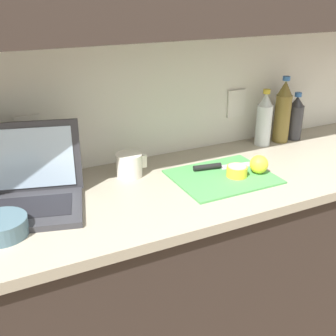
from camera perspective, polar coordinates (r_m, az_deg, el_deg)
The scene contains 11 objects.
counter_unit at distance 1.90m, azimuth 10.24°, elevation -12.57°, with size 2.26×0.59×0.92m.
laptop at distance 1.42m, azimuth -18.92°, elevation -2.70°, with size 0.41×0.33×0.26m.
cutting_board at distance 1.58m, azimuth 7.40°, elevation -1.18°, with size 0.36×0.29×0.01m, color #4C9E51.
knife at distance 1.63m, azimuth 6.58°, elevation 0.21°, with size 0.29×0.08×0.02m.
lemon_half_cut at distance 1.57m, azimuth 9.31°, elevation -0.42°, with size 0.08×0.08×0.04m.
lemon_whole_beside at distance 1.61m, azimuth 12.22°, elevation 0.50°, with size 0.07×0.07×0.07m.
bottle_green_soda at distance 2.03m, azimuth 16.86°, elevation 6.48°, with size 0.07×0.07×0.22m.
bottle_oil_tall at distance 1.96m, azimuth 15.27°, elevation 7.30°, with size 0.07×0.07×0.30m.
bottle_water_clear at distance 1.91m, azimuth 12.88°, elevation 6.36°, with size 0.07×0.07×0.25m.
measuring_cup at distance 1.57m, azimuth -5.25°, elevation 0.42°, with size 0.12×0.10×0.09m.
bowl_white at distance 1.30m, azimuth -21.61°, elevation -7.43°, with size 0.15×0.15×0.05m.
Camera 1 is at (-0.94, -1.20, 1.58)m, focal length 45.00 mm.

